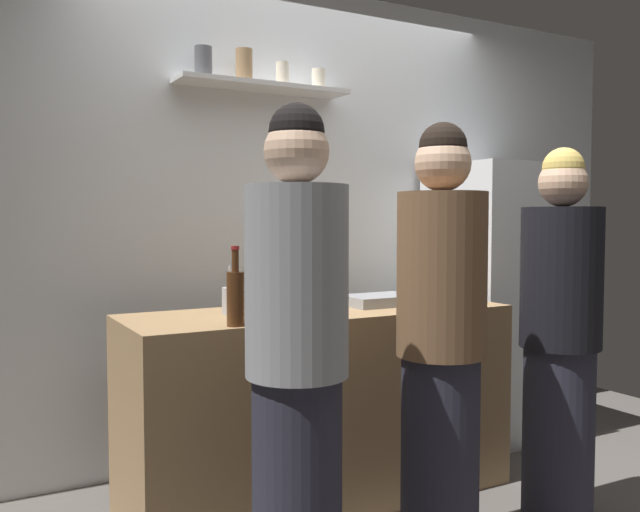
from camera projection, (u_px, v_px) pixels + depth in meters
back_wall_assembly at (297, 219)px, 3.84m from camera, size 4.80×0.32×2.60m
refrigerator at (491, 301)px, 4.05m from camera, size 0.60×0.66×1.63m
counter at (320, 404)px, 3.15m from camera, size 1.80×0.62×0.89m
baking_pan at (379, 300)px, 3.28m from camera, size 0.34×0.24×0.05m
utensil_holder at (234, 300)px, 2.97m from camera, size 0.10×0.10×0.22m
wine_bottle_pale_glass at (263, 285)px, 3.14m from camera, size 0.07×0.07×0.31m
wine_bottle_amber_glass at (236, 296)px, 2.64m from camera, size 0.07×0.07×0.32m
water_bottle_plastic at (299, 297)px, 2.83m from camera, size 0.08×0.08×0.21m
person_blonde at (560, 339)px, 2.88m from camera, size 0.34×0.34×1.61m
person_grey_hoodie at (297, 363)px, 2.21m from camera, size 0.34×0.34×1.68m
person_brown_jacket at (441, 345)px, 2.56m from camera, size 0.34×0.34×1.67m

